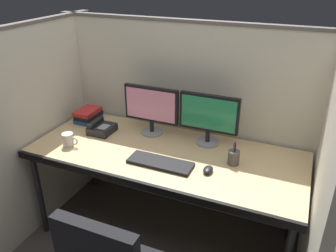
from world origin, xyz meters
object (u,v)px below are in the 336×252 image
at_px(monitor_right, 209,116).
at_px(computer_mouse, 208,170).
at_px(book_stack, 88,115).
at_px(keyboard_main, 160,163).
at_px(monitor_left, 151,107).
at_px(coffee_mug, 68,140).
at_px(desk_phone, 101,128).
at_px(pen_cup, 234,157).
at_px(desk, 164,159).

distance_m(monitor_right, computer_mouse, 0.43).
relative_size(monitor_right, book_stack, 1.98).
bearing_deg(monitor_right, computer_mouse, -72.09).
bearing_deg(keyboard_main, monitor_left, 122.48).
height_order(monitor_right, coffee_mug, monitor_right).
distance_m(monitor_right, desk_phone, 0.84).
relative_size(pen_cup, desk_phone, 0.88).
height_order(keyboard_main, desk_phone, desk_phone).
bearing_deg(monitor_right, monitor_left, -178.57).
bearing_deg(keyboard_main, coffee_mug, -177.74).
bearing_deg(monitor_right, desk_phone, -169.22).
distance_m(keyboard_main, pen_cup, 0.48).
bearing_deg(coffee_mug, book_stack, 105.88).
distance_m(computer_mouse, pen_cup, 0.20).
xyz_separation_m(keyboard_main, book_stack, (-0.82, 0.38, 0.04)).
relative_size(desk, pen_cup, 11.40).
height_order(desk, book_stack, book_stack).
height_order(desk, monitor_right, monitor_right).
height_order(computer_mouse, pen_cup, pen_cup).
relative_size(desk, desk_phone, 10.00).
distance_m(keyboard_main, computer_mouse, 0.32).
xyz_separation_m(computer_mouse, book_stack, (-1.14, 0.34, 0.04)).
distance_m(desk, coffee_mug, 0.70).
bearing_deg(pen_cup, monitor_right, 139.34).
xyz_separation_m(pen_cup, book_stack, (-1.26, 0.18, 0.00)).
xyz_separation_m(keyboard_main, computer_mouse, (0.31, 0.03, 0.01)).
height_order(pen_cup, desk_phone, pen_cup).
bearing_deg(desk, pen_cup, 5.96).
bearing_deg(coffee_mug, desk, 14.31).
height_order(desk, pen_cup, pen_cup).
distance_m(keyboard_main, coffee_mug, 0.71).
xyz_separation_m(coffee_mug, desk_phone, (0.10, 0.27, -0.01)).
bearing_deg(desk_phone, monitor_left, 21.38).
bearing_deg(book_stack, desk_phone, -31.90).
bearing_deg(monitor_left, desk, -48.81).
bearing_deg(coffee_mug, pen_cup, 10.94).
bearing_deg(monitor_left, book_stack, -178.99).
bearing_deg(computer_mouse, pen_cup, 52.60).
relative_size(coffee_mug, desk_phone, 0.66).
bearing_deg(pen_cup, desk_phone, 177.15).
distance_m(pen_cup, coffee_mug, 1.17).
distance_m(keyboard_main, book_stack, 0.91).
xyz_separation_m(computer_mouse, coffee_mug, (-1.02, -0.06, 0.03)).
relative_size(computer_mouse, book_stack, 0.44).
bearing_deg(desk_phone, computer_mouse, -12.87).
bearing_deg(desk, computer_mouse, -17.59).
relative_size(monitor_left, book_stack, 1.98).
height_order(desk, computer_mouse, computer_mouse).
bearing_deg(desk, desk_phone, 170.07).
height_order(desk, desk_phone, desk_phone).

